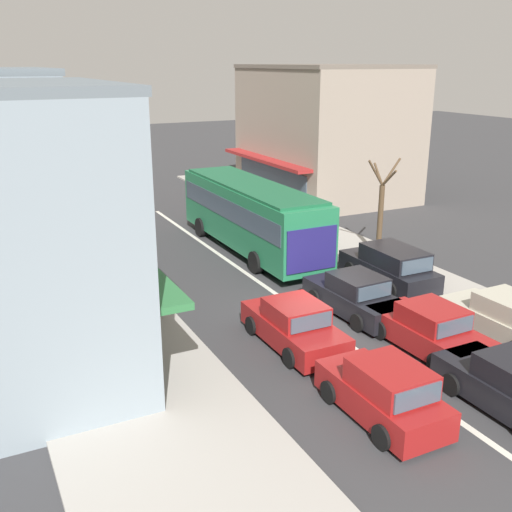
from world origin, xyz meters
The scene contains 15 objects.
ground_plane centered at (0.00, 0.00, 0.00)m, with size 140.00×140.00×0.00m, color #353538.
lane_centre_line centered at (0.00, 4.00, 0.00)m, with size 0.20×28.00×0.01m, color silver.
sidewalk_left centered at (-6.80, 6.00, 0.07)m, with size 5.20×44.00×0.14m, color #A39E96.
kerb_right centered at (6.20, 6.00, 0.06)m, with size 2.80×44.00×0.12m, color #A39E96.
building_right_far centered at (11.48, 17.46, 4.20)m, with size 9.06×10.90×8.42m.
city_bus centered at (1.62, 8.41, 1.88)m, with size 2.76×10.86×3.23m.
sedan_queue_gap_filler centered at (-1.57, -1.17, 0.66)m, with size 1.91×4.21×1.47m.
sedan_queue_far_back centered at (2.02, -3.33, 0.66)m, with size 1.98×4.24×1.47m.
sedan_adjacent_lane_trail centered at (1.63, 0.01, 0.66)m, with size 2.03×4.27×1.47m.
hatchback_adjacent_lane_lead centered at (-1.62, -5.73, 0.71)m, with size 1.82×3.70×1.54m.
parked_sedan_kerb_front centered at (4.79, -3.79, 0.66)m, with size 1.94×4.22×1.47m.
parked_wagon_kerb_second centered at (4.62, 1.84, 0.75)m, with size 1.96×4.51×1.58m.
traffic_light_downstreet centered at (-3.98, 19.19, 2.85)m, with size 0.32×0.24×4.20m.
street_tree_right centered at (6.31, 4.77, 2.14)m, with size 1.77×1.58×4.55m.
pedestrian_with_handbag_near centered at (-4.87, 2.60, 1.07)m, with size 0.65×0.25×1.63m.
Camera 1 is at (-10.35, -16.04, 8.56)m, focal length 42.00 mm.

